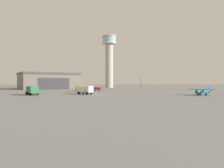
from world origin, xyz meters
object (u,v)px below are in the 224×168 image
object	(u,v)px
truck_box_white	(86,90)
light_post_west	(142,81)
airplane_red	(98,88)
airplane_teal	(204,91)
truck_box_green	(33,90)
control_tower	(110,57)
truck_fuel_tanker_yellow	(85,88)

from	to	relation	value
truck_box_white	light_post_west	xyz separation A→B (m)	(23.98, 38.43, 3.07)
light_post_west	airplane_red	bearing A→B (deg)	-149.67
airplane_teal	truck_box_green	bearing A→B (deg)	-32.39
control_tower	truck_fuel_tanker_yellow	xyz separation A→B (m)	(-9.37, -53.32, -18.78)
control_tower	truck_box_green	bearing A→B (deg)	-108.54
airplane_red	truck_box_white	bearing A→B (deg)	-39.11
truck_fuel_tanker_yellow	truck_box_white	xyz separation A→B (m)	(2.21, -12.86, -0.03)
airplane_teal	truck_box_white	world-z (taller)	truck_box_white
truck_fuel_tanker_yellow	light_post_west	world-z (taller)	light_post_west
airplane_red	control_tower	bearing A→B (deg)	138.44
truck_fuel_tanker_yellow	truck_box_white	distance (m)	13.05
truck_box_green	airplane_red	bearing A→B (deg)	-68.61
control_tower	airplane_teal	world-z (taller)	control_tower
truck_fuel_tanker_yellow	airplane_red	bearing A→B (deg)	93.88
truck_box_green	light_post_west	bearing A→B (deg)	-80.26
truck_box_green	light_post_west	distance (m)	57.87
truck_box_white	truck_box_green	xyz separation A→B (m)	(-16.11, -3.19, 0.03)
airplane_red	light_post_west	distance (m)	25.60
airplane_red	airplane_teal	bearing A→B (deg)	14.82
airplane_red	truck_box_white	xyz separation A→B (m)	(-2.09, -25.63, 0.37)
truck_box_white	truck_box_green	bearing A→B (deg)	-131.42
airplane_red	truck_box_white	distance (m)	25.71
control_tower	truck_fuel_tanker_yellow	size ratio (longest dim) A/B	5.57
truck_fuel_tanker_yellow	truck_box_white	size ratio (longest dim) A/B	1.16
airplane_teal	light_post_west	size ratio (longest dim) A/B	1.13
truck_box_green	light_post_west	size ratio (longest dim) A/B	0.79
airplane_teal	airplane_red	bearing A→B (deg)	-71.77
airplane_teal	truck_box_green	world-z (taller)	truck_box_green
truck_box_green	airplane_teal	bearing A→B (deg)	-127.70
airplane_teal	light_post_west	bearing A→B (deg)	-104.12
truck_fuel_tanker_yellow	truck_box_green	distance (m)	21.23
airplane_red	light_post_west	world-z (taller)	light_post_west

